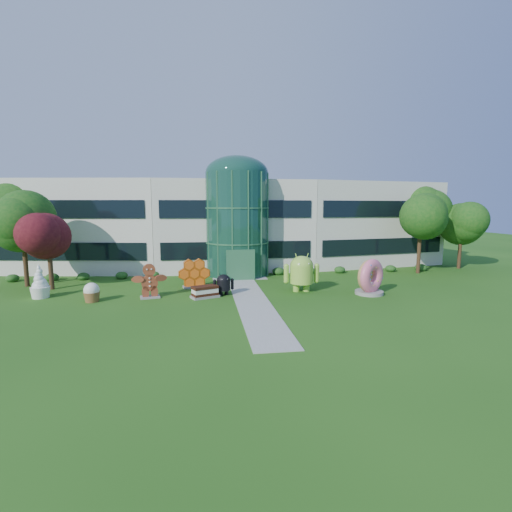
{
  "coord_description": "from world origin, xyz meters",
  "views": [
    {
      "loc": [
        -3.4,
        -23.92,
        6.66
      ],
      "look_at": [
        0.97,
        6.0,
        2.6
      ],
      "focal_mm": 26.0,
      "sensor_mm": 36.0,
      "label": 1
    }
  ],
  "objects": [
    {
      "name": "walkway",
      "position": [
        0.0,
        2.0,
        0.02
      ],
      "size": [
        2.4,
        20.0,
        0.04
      ],
      "primitive_type": "cube",
      "color": "#9E9E93",
      "rests_on": "ground"
    },
    {
      "name": "cupcake",
      "position": [
        -11.15,
        2.87,
        0.69
      ],
      "size": [
        1.32,
        1.32,
        1.37
      ],
      "primitive_type": null,
      "rotation": [
        0.0,
        0.0,
        0.17
      ],
      "color": "white",
      "rests_on": "ground"
    },
    {
      "name": "ground",
      "position": [
        0.0,
        0.0,
        0.0
      ],
      "size": [
        140.0,
        140.0,
        0.0
      ],
      "primitive_type": "plane",
      "color": "#215114",
      "rests_on": "ground"
    },
    {
      "name": "building",
      "position": [
        0.0,
        18.0,
        4.65
      ],
      "size": [
        46.0,
        15.0,
        9.3
      ],
      "primitive_type": null,
      "color": "beige",
      "rests_on": "ground"
    },
    {
      "name": "donut",
      "position": [
        9.16,
        2.22,
        1.38
      ],
      "size": [
        2.94,
        2.46,
        2.76
      ],
      "primitive_type": null,
      "rotation": [
        0.0,
        0.0,
        0.54
      ],
      "color": "#F25C81",
      "rests_on": "ground"
    },
    {
      "name": "ice_cream_sandwich",
      "position": [
        -3.27,
        2.91,
        0.45
      ],
      "size": [
        2.23,
        1.69,
        0.89
      ],
      "primitive_type": null,
      "rotation": [
        0.0,
        0.0,
        0.39
      ],
      "color": "black",
      "rests_on": "ground"
    },
    {
      "name": "atrium",
      "position": [
        0.0,
        12.0,
        4.9
      ],
      "size": [
        6.0,
        6.0,
        9.8
      ],
      "primitive_type": "cylinder",
      "color": "#194738",
      "rests_on": "ground"
    },
    {
      "name": "froyo",
      "position": [
        -15.21,
        4.61,
        1.23
      ],
      "size": [
        1.86,
        1.86,
        2.45
      ],
      "primitive_type": null,
      "rotation": [
        0.0,
        0.0,
        -0.38
      ],
      "color": "white",
      "rests_on": "ground"
    },
    {
      "name": "gingerbread",
      "position": [
        -7.27,
        3.48,
        1.27
      ],
      "size": [
        2.92,
        1.59,
        2.55
      ],
      "primitive_type": null,
      "rotation": [
        0.0,
        0.0,
        0.2
      ],
      "color": "maroon",
      "rests_on": "ground"
    },
    {
      "name": "tree_red",
      "position": [
        -15.5,
        7.5,
        3.0
      ],
      "size": [
        4.0,
        4.0,
        6.0
      ],
      "primitive_type": null,
      "color": "#3F0C14",
      "rests_on": "ground"
    },
    {
      "name": "android_green",
      "position": [
        4.28,
        3.87,
        1.66
      ],
      "size": [
        3.02,
        2.09,
        3.33
      ],
      "primitive_type": null,
      "rotation": [
        0.0,
        0.0,
        -0.05
      ],
      "color": "#96CE42",
      "rests_on": "ground"
    },
    {
      "name": "android_black",
      "position": [
        -1.87,
        3.53,
        0.93
      ],
      "size": [
        1.8,
        1.36,
        1.87
      ],
      "primitive_type": null,
      "rotation": [
        0.0,
        0.0,
        0.17
      ],
      "color": "black",
      "rests_on": "ground"
    },
    {
      "name": "honeycomb",
      "position": [
        -4.09,
        6.51,
        1.08
      ],
      "size": [
        2.89,
        1.52,
        2.16
      ],
      "primitive_type": null,
      "rotation": [
        0.0,
        0.0,
        0.2
      ],
      "color": "orange",
      "rests_on": "ground"
    },
    {
      "name": "trees_backdrop",
      "position": [
        0.0,
        13.0,
        4.2
      ],
      "size": [
        52.0,
        8.0,
        8.4
      ],
      "primitive_type": null,
      "color": "#124813",
      "rests_on": "ground"
    }
  ]
}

